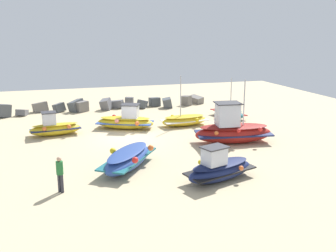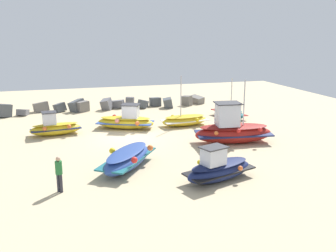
# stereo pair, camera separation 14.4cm
# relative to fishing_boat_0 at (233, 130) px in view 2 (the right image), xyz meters

# --- Properties ---
(ground_plane) EXTENTS (49.01, 49.01, 0.00)m
(ground_plane) POSITION_rel_fishing_boat_0_xyz_m (-6.34, 3.22, -0.88)
(ground_plane) COLOR #C6B289
(fishing_boat_0) EXTENTS (5.36, 2.54, 4.24)m
(fishing_boat_0) POSITION_rel_fishing_boat_0_xyz_m (0.00, 0.00, 0.00)
(fishing_boat_0) COLOR maroon
(fishing_boat_0) RESTS_ON ground_plane
(fishing_boat_1) EXTENTS (3.68, 1.94, 1.75)m
(fishing_boat_1) POSITION_rel_fishing_boat_0_xyz_m (-11.20, 5.33, -0.32)
(fishing_boat_1) COLOR gold
(fishing_boat_1) RESTS_ON ground_plane
(fishing_boat_2) EXTENTS (3.95, 4.69, 1.08)m
(fishing_boat_2) POSITION_rel_fishing_boat_0_xyz_m (-7.55, -2.84, -0.33)
(fishing_boat_2) COLOR #2D4C9E
(fishing_boat_2) RESTS_ON ground_plane
(fishing_boat_3) EXTENTS (2.09, 3.80, 3.41)m
(fishing_boat_3) POSITION_rel_fishing_boat_0_xyz_m (3.07, 7.09, -0.43)
(fishing_boat_3) COLOR #1E6670
(fishing_boat_3) RESTS_ON ground_plane
(fishing_boat_4) EXTENTS (3.82, 1.93, 3.93)m
(fishing_boat_4) POSITION_rel_fishing_boat_0_xyz_m (-1.49, 5.35, -0.44)
(fishing_boat_4) COLOR gold
(fishing_boat_4) RESTS_ON ground_plane
(fishing_boat_5) EXTENTS (4.64, 3.37, 1.89)m
(fishing_boat_5) POSITION_rel_fishing_boat_0_xyz_m (-6.01, 5.78, -0.28)
(fishing_boat_5) COLOR gold
(fishing_boat_5) RESTS_ON ground_plane
(fishing_boat_6) EXTENTS (4.15, 2.51, 1.84)m
(fishing_boat_6) POSITION_rel_fishing_boat_0_xyz_m (-3.53, -5.86, -0.27)
(fishing_boat_6) COLOR navy
(fishing_boat_6) RESTS_ON ground_plane
(person_walking) EXTENTS (0.32, 0.32, 1.72)m
(person_walking) POSITION_rel_fishing_boat_0_xyz_m (-11.15, -5.15, 0.12)
(person_walking) COLOR #2D2D38
(person_walking) RESTS_ON ground_plane
(breakwater_rocks) EXTENTS (19.31, 2.82, 1.37)m
(breakwater_rocks) POSITION_rel_fishing_boat_0_xyz_m (-6.34, 13.40, -0.44)
(breakwater_rocks) COLOR #4C5156
(breakwater_rocks) RESTS_ON ground_plane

